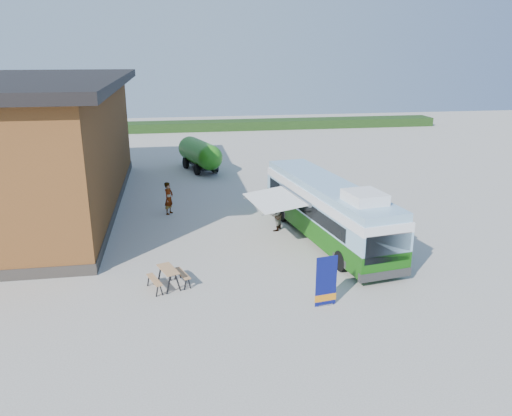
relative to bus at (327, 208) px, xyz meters
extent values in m
plane|color=#BCB7AD|center=(-4.16, -2.41, -1.60)|extent=(100.00, 100.00, 0.00)
cube|color=brown|center=(-14.66, 7.59, 1.90)|extent=(8.00, 20.00, 7.00)
cube|color=black|center=(-14.66, 7.59, 5.65)|extent=(9.60, 21.20, 0.50)
cube|color=#332D28|center=(-14.66, 7.59, -1.35)|extent=(8.10, 20.10, 0.50)
cube|color=#264419|center=(3.84, 35.59, -1.10)|extent=(40.00, 3.00, 1.00)
cube|color=#196611|center=(-0.01, 0.07, -0.78)|extent=(3.92, 11.05, 0.99)
cube|color=#87B4D3|center=(-0.01, 0.07, 0.12)|extent=(3.92, 11.05, 0.81)
cube|color=black|center=(-1.19, 0.34, 0.12)|extent=(1.45, 8.92, 0.63)
cube|color=black|center=(1.02, 0.69, 0.12)|extent=(1.45, 8.92, 0.63)
cube|color=white|center=(-0.01, 0.07, 0.73)|extent=(3.92, 11.05, 0.41)
cube|color=#87B4D3|center=(-0.01, 0.07, 1.11)|extent=(3.76, 10.85, 0.36)
cube|color=white|center=(0.53, -3.32, 1.52)|extent=(1.68, 1.83, 0.45)
cube|color=black|center=(0.83, -5.25, -0.02)|extent=(2.02, 0.38, 1.17)
cube|color=#2D2D2D|center=(0.82, -5.21, -1.14)|extent=(2.31, 0.56, 0.36)
cube|color=#2D2D2D|center=(-0.84, 5.34, -1.14)|extent=(2.31, 0.56, 0.36)
cylinder|color=black|center=(-0.44, -3.66, -1.14)|extent=(0.41, 0.93, 0.90)
cylinder|color=black|center=(1.55, -3.34, -1.14)|extent=(0.41, 0.93, 0.90)
cylinder|color=black|center=(-1.50, 3.03, -1.14)|extent=(0.41, 0.93, 0.90)
cylinder|color=black|center=(0.49, 3.35, -1.14)|extent=(0.41, 0.93, 0.90)
cube|color=white|center=(-2.68, -0.22, 0.82)|extent=(2.57, 3.62, 0.27)
cube|color=#A5A8AD|center=(-1.65, -0.05, 0.98)|extent=(0.72, 3.61, 0.15)
cylinder|color=#A5A8AD|center=(-2.47, -1.57, 0.72)|extent=(2.16, 0.39, 0.28)
cylinder|color=#A5A8AD|center=(-2.90, 1.13, 0.72)|extent=(2.16, 0.39, 0.28)
cube|color=#0B1155|center=(-1.99, -6.44, -0.62)|extent=(0.82, 0.16, 1.94)
cube|color=orange|center=(-1.99, -6.44, -1.28)|extent=(0.84, 0.17, 0.27)
cube|color=#A5A8AD|center=(-1.99, -6.44, -1.57)|extent=(0.60, 0.27, 0.06)
cylinder|color=#A5A8AD|center=(-1.99, -6.42, -0.62)|extent=(0.03, 0.03, 1.94)
cube|color=tan|center=(-7.66, -4.04, -0.81)|extent=(0.92, 1.35, 0.04)
cube|color=tan|center=(-8.20, -4.24, -1.13)|extent=(0.68, 1.26, 0.04)
cube|color=tan|center=(-7.12, -3.84, -1.13)|extent=(0.68, 1.26, 0.04)
cube|color=black|center=(-7.65, -4.59, -1.21)|extent=(0.07, 0.07, 0.77)
cube|color=black|center=(-7.30, -4.46, -1.21)|extent=(0.07, 0.07, 0.77)
cube|color=black|center=(-8.02, -3.61, -1.21)|extent=(0.07, 0.07, 0.77)
cube|color=black|center=(-7.67, -3.48, -1.21)|extent=(0.07, 0.07, 0.77)
imported|color=#999999|center=(-7.64, 5.28, -0.67)|extent=(0.73, 0.81, 1.85)
imported|color=#999999|center=(-2.22, 1.65, -0.74)|extent=(0.98, 1.04, 1.71)
cylinder|color=#257715|center=(-5.31, 15.63, -0.20)|extent=(3.05, 4.52, 1.87)
sphere|color=#257715|center=(-4.67, 13.66, -0.20)|extent=(1.87, 1.87, 1.87)
sphere|color=#257715|center=(-5.95, 17.60, -0.20)|extent=(1.87, 1.87, 1.87)
cube|color=black|center=(-5.31, 15.63, -1.03)|extent=(2.52, 4.52, 0.21)
cube|color=black|center=(-4.48, 13.07, -1.08)|extent=(0.50, 1.22, 0.10)
cylinder|color=black|center=(-5.62, 14.22, -1.18)|extent=(0.50, 0.87, 0.83)
cylinder|color=black|center=(-4.24, 14.67, -1.18)|extent=(0.50, 0.87, 0.83)
cylinder|color=black|center=(-6.39, 16.59, -1.18)|extent=(0.50, 0.87, 0.83)
cylinder|color=black|center=(-5.00, 17.04, -1.18)|extent=(0.50, 0.87, 0.83)
camera|label=1|loc=(-7.16, -22.16, 7.40)|focal=35.00mm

